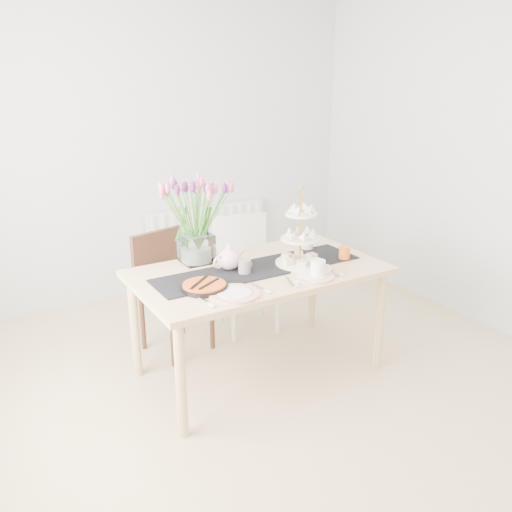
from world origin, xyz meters
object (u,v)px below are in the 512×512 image
tulip_vase (195,204)px  mug_orange (344,253)px  mug_white (318,269)px  chair_white (245,264)px  cake_stand (300,245)px  plate_left (234,294)px  tart_tin (204,287)px  chair_brown (168,282)px  radiator (207,237)px  plate_right (312,276)px  cream_jug (307,244)px  mug_grey (245,267)px  dining_table (259,280)px  teapot (229,259)px

tulip_vase → mug_orange: size_ratio=7.95×
tulip_vase → mug_white: size_ratio=6.60×
chair_white → cake_stand: size_ratio=1.86×
chair_white → plate_left: (-0.64, -1.00, 0.24)m
tart_tin → mug_white: mug_white is taller
chair_brown → radiator: bearing=36.8°
radiator → plate_right: plate_right is taller
chair_white → plate_right: 1.03m
radiator → chair_brown: size_ratio=1.37×
cream_jug → tart_tin: (-0.96, -0.30, -0.02)m
cream_jug → plate_left: size_ratio=0.28×
chair_brown → cream_jug: bearing=-44.4°
mug_grey → mug_orange: (0.72, -0.11, -0.00)m
tulip_vase → mug_orange: 1.06m
dining_table → tart_tin: (-0.45, -0.13, 0.09)m
chair_white → teapot: size_ratio=3.66×
tart_tin → radiator: bearing=63.7°
dining_table → teapot: size_ratio=6.61×
radiator → tart_tin: 2.07m
dining_table → plate_right: size_ratio=5.92×
teapot → plate_left: teapot is taller
dining_table → radiator: bearing=75.0°
mug_grey → plate_right: bearing=-56.9°
mug_grey → plate_left: 0.35m
dining_table → plate_left: plate_left is taller
plate_left → chair_brown: bearing=91.4°
mug_orange → tulip_vase: bearing=98.3°
dining_table → plate_left: size_ratio=5.44×
mug_white → plate_right: bearing=179.5°
teapot → mug_white: 0.57m
tart_tin → plate_left: size_ratio=0.97×
chair_white → plate_right: chair_white is taller
tulip_vase → plate_right: bearing=-51.6°
radiator → plate_left: size_ratio=4.08×
dining_table → tulip_vase: tulip_vase is taller
plate_left → dining_table: bearing=40.6°
chair_brown → mug_white: 1.19m
cream_jug → chair_white: bearing=92.2°
cream_jug → mug_white: bearing=-139.2°
cake_stand → cream_jug: bearing=45.6°
tulip_vase → cream_jug: 0.89m
radiator → tart_tin: size_ratio=4.22×
tart_tin → mug_orange: mug_orange is taller
dining_table → teapot: teapot is taller
tart_tin → plate_right: 0.68m
chair_white → plate_left: bearing=-111.8°
chair_white → tart_tin: size_ratio=3.11×
radiator → mug_orange: size_ratio=13.33×
chair_white → mug_grey: 0.89m
cream_jug → plate_left: cream_jug is taller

